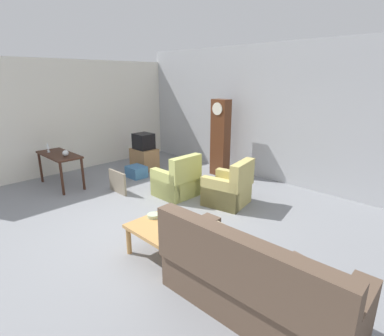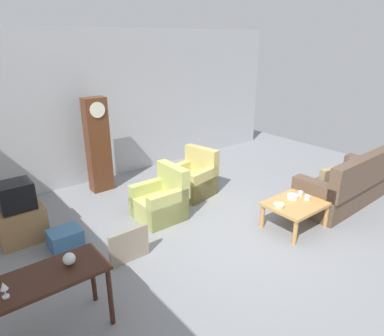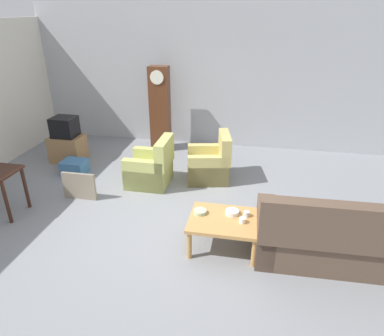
% 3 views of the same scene
% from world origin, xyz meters
% --- Properties ---
extents(ground_plane, '(10.40, 10.40, 0.00)m').
position_xyz_m(ground_plane, '(0.00, 0.00, 0.00)').
color(ground_plane, gray).
extents(garage_door_wall, '(8.40, 0.16, 3.20)m').
position_xyz_m(garage_door_wall, '(0.00, 3.60, 1.60)').
color(garage_door_wall, '#ADAFB5').
rests_on(garage_door_wall, ground_plane).
extents(pegboard_wall_left, '(0.12, 6.40, 2.88)m').
position_xyz_m(pegboard_wall_left, '(-4.20, 0.40, 1.44)').
color(pegboard_wall_left, silver).
rests_on(pegboard_wall_left, ground_plane).
extents(couch_floral, '(2.12, 0.94, 1.04)m').
position_xyz_m(couch_floral, '(2.27, -0.53, 0.35)').
color(couch_floral, brown).
rests_on(couch_floral, ground_plane).
extents(armchair_olive_near, '(0.79, 0.76, 0.92)m').
position_xyz_m(armchair_olive_near, '(-0.77, 1.18, 0.31)').
color(armchair_olive_near, '#B7BC66').
rests_on(armchair_olive_near, ground_plane).
extents(armchair_olive_far, '(0.93, 0.90, 0.92)m').
position_xyz_m(armchair_olive_far, '(0.29, 1.60, 0.31)').
color(armchair_olive_far, tan).
rests_on(armchair_olive_far, ground_plane).
extents(coffee_table_wood, '(0.96, 0.76, 0.46)m').
position_xyz_m(coffee_table_wood, '(0.78, -0.48, 0.39)').
color(coffee_table_wood, tan).
rests_on(coffee_table_wood, ground_plane).
extents(console_table_dark, '(1.30, 0.56, 0.77)m').
position_xyz_m(console_table_dark, '(-3.15, -0.28, 0.66)').
color(console_table_dark, '#381E14').
rests_on(console_table_dark, ground_plane).
extents(grandfather_clock, '(0.44, 0.30, 1.92)m').
position_xyz_m(grandfather_clock, '(-1.08, 2.96, 0.97)').
color(grandfather_clock, '#562D19').
rests_on(grandfather_clock, ground_plane).
extents(tv_stand_cabinet, '(0.68, 0.52, 0.56)m').
position_xyz_m(tv_stand_cabinet, '(-2.88, 1.90, 0.28)').
color(tv_stand_cabinet, '#997047').
rests_on(tv_stand_cabinet, ground_plane).
extents(tv_crt, '(0.48, 0.44, 0.42)m').
position_xyz_m(tv_crt, '(-2.88, 1.90, 0.77)').
color(tv_crt, black).
rests_on(tv_crt, tv_stand_cabinet).
extents(framed_picture_leaning, '(0.60, 0.05, 0.49)m').
position_xyz_m(framed_picture_leaning, '(-1.83, 0.39, 0.24)').
color(framed_picture_leaning, gray).
rests_on(framed_picture_leaning, ground_plane).
extents(storage_box_blue, '(0.47, 0.39, 0.29)m').
position_xyz_m(storage_box_blue, '(-2.43, 1.30, 0.14)').
color(storage_box_blue, teal).
rests_on(storage_box_blue, ground_plane).
extents(glass_dome_cloche, '(0.13, 0.13, 0.13)m').
position_xyz_m(glass_dome_cloche, '(-2.84, -0.25, 0.83)').
color(glass_dome_cloche, silver).
rests_on(glass_dome_cloche, console_table_dark).
extents(cup_white_porcelain, '(0.09, 0.09, 0.07)m').
position_xyz_m(cup_white_porcelain, '(1.02, -0.53, 0.49)').
color(cup_white_porcelain, white).
rests_on(cup_white_porcelain, coffee_table_wood).
extents(cup_blue_rimmed, '(0.09, 0.09, 0.08)m').
position_xyz_m(cup_blue_rimmed, '(1.07, -0.36, 0.50)').
color(cup_blue_rimmed, silver).
rests_on(cup_blue_rimmed, coffee_table_wood).
extents(bowl_white_stacked, '(0.19, 0.19, 0.06)m').
position_xyz_m(bowl_white_stacked, '(0.87, -0.35, 0.49)').
color(bowl_white_stacked, white).
rests_on(bowl_white_stacked, coffee_table_wood).
extents(bowl_shallow_green, '(0.18, 0.18, 0.05)m').
position_xyz_m(bowl_shallow_green, '(0.43, -0.41, 0.48)').
color(bowl_shallow_green, '#B2C69E').
rests_on(bowl_shallow_green, coffee_table_wood).
extents(wine_glass_tall, '(0.06, 0.06, 0.21)m').
position_xyz_m(wine_glass_tall, '(-3.62, -0.33, 0.90)').
color(wine_glass_tall, silver).
rests_on(wine_glass_tall, console_table_dark).
extents(wine_glass_mid, '(0.07, 0.07, 0.17)m').
position_xyz_m(wine_glass_mid, '(-3.47, -0.38, 0.88)').
color(wine_glass_mid, silver).
rests_on(wine_glass_mid, console_table_dark).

